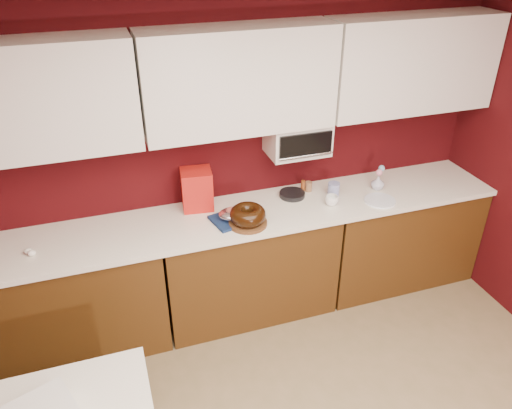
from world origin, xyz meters
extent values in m
cube|color=white|center=(0.00, 0.00, 2.50)|extent=(4.00, 4.50, 0.02)
cube|color=#3D080B|center=(0.00, 2.25, 1.25)|extent=(4.00, 0.02, 2.50)
cube|color=#492B0E|center=(-1.33, 1.94, 0.43)|extent=(1.31, 0.58, 0.86)
cube|color=#492B0E|center=(0.00, 1.94, 0.43)|extent=(1.31, 0.58, 0.86)
cube|color=#492B0E|center=(1.33, 1.94, 0.43)|extent=(1.31, 0.58, 0.86)
cube|color=white|center=(0.00, 1.94, 0.88)|extent=(4.00, 0.62, 0.04)
cube|color=white|center=(-1.33, 2.08, 1.85)|extent=(1.31, 0.33, 0.70)
cube|color=white|center=(0.00, 2.08, 1.85)|extent=(1.31, 0.33, 0.70)
cube|color=white|center=(1.33, 2.08, 1.85)|extent=(1.31, 0.33, 0.70)
cube|color=white|center=(0.45, 2.10, 1.38)|extent=(0.45, 0.30, 0.25)
cube|color=black|center=(0.45, 1.94, 1.38)|extent=(0.40, 0.02, 0.18)
cylinder|color=silver|center=(0.45, 1.93, 1.30)|extent=(0.42, 0.02, 0.02)
cylinder|color=brown|center=(-0.04, 1.79, 0.91)|extent=(0.30, 0.30, 0.03)
torus|color=black|center=(-0.04, 1.79, 0.98)|extent=(0.30, 0.30, 0.10)
cube|color=navy|center=(-0.13, 1.87, 0.91)|extent=(0.33, 0.30, 0.02)
ellipsoid|color=silver|center=(-0.13, 1.87, 0.96)|extent=(0.21, 0.18, 0.07)
ellipsoid|color=#B65E53|center=(-0.13, 1.87, 0.98)|extent=(0.10, 0.08, 0.06)
cube|color=#A80B1C|center=(-0.32, 2.14, 1.05)|extent=(0.25, 0.23, 0.30)
cylinder|color=black|center=(0.41, 2.07, 0.92)|extent=(0.21, 0.21, 0.04)
imported|color=white|center=(0.64, 1.85, 0.95)|extent=(0.12, 0.12, 0.09)
cylinder|color=#1B3398|center=(0.72, 1.98, 0.95)|extent=(0.11, 0.11, 0.11)
imported|color=silver|center=(1.11, 1.97, 0.96)|extent=(0.10, 0.10, 0.13)
sphere|color=pink|center=(1.11, 1.97, 1.05)|extent=(0.05, 0.05, 0.05)
sphere|color=#7DAAC8|center=(1.14, 1.99, 1.07)|extent=(0.05, 0.05, 0.05)
cylinder|color=white|center=(1.02, 1.78, 0.91)|extent=(0.25, 0.25, 0.01)
cylinder|color=brown|center=(0.52, 2.12, 0.95)|extent=(0.04, 0.04, 0.09)
cylinder|color=brown|center=(0.57, 2.11, 0.94)|extent=(0.07, 0.07, 0.08)
ellipsoid|color=silver|center=(-1.50, 1.90, 0.92)|extent=(0.06, 0.06, 0.04)
ellipsoid|color=white|center=(-1.48, 1.87, 0.92)|extent=(0.06, 0.05, 0.04)
camera|label=1|loc=(-0.93, -1.07, 2.80)|focal=35.00mm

